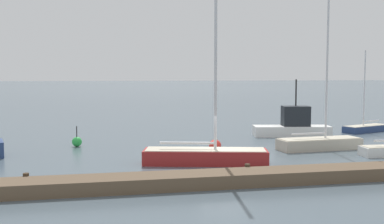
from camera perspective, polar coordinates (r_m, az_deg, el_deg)
ground_plane at (r=24.40m, az=3.91°, el=-6.24°), size 600.00×600.00×0.00m
dock_pier at (r=19.80m, az=7.73°, el=-8.03°), size 23.34×1.81×0.67m
sailboat_0 at (r=23.75m, az=1.70°, el=-5.10°), size 6.59×3.09×12.03m
sailboat_1 at (r=39.44m, az=20.84°, el=-1.84°), size 4.42×2.62×6.51m
sailboat_3 at (r=29.37m, az=15.59°, el=-3.58°), size 5.33×1.95×10.00m
fishing_boat_0 at (r=35.14m, az=12.46°, el=-1.69°), size 5.90×2.66×4.26m
channel_buoy_0 at (r=27.54m, az=2.89°, el=-4.18°), size 0.74×0.74×1.80m
channel_buoy_1 at (r=30.31m, az=-14.14°, el=-3.60°), size 0.63×0.63×1.32m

